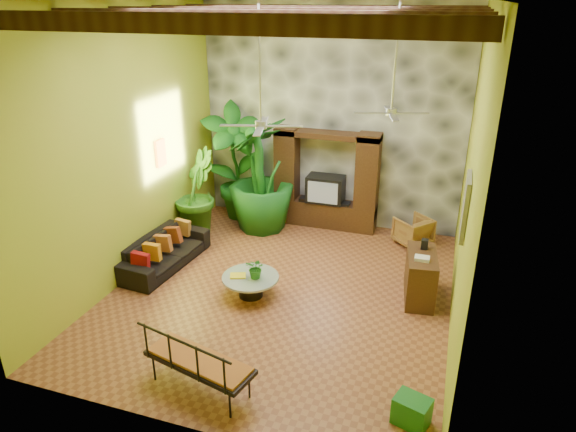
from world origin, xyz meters
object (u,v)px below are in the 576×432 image
(sofa, at_px, (164,251))
(tall_plant_c, at_px, (261,175))
(ceiling_fan_back, at_px, (392,100))
(iron_bench, at_px, (196,361))
(entertainment_center, at_px, (326,187))
(coffee_table, at_px, (251,283))
(tall_plant_a, at_px, (235,163))
(green_bin, at_px, (412,411))
(side_console, at_px, (420,277))
(wicker_armchair, at_px, (413,231))
(tall_plant_b, at_px, (196,193))
(ceiling_fan_front, at_px, (261,112))

(sofa, xyz_separation_m, tall_plant_c, (1.22, 2.34, 1.00))
(ceiling_fan_back, xyz_separation_m, iron_bench, (-1.84, -4.08, -2.87))
(entertainment_center, xyz_separation_m, coffee_table, (-0.49, -3.48, -0.71))
(tall_plant_a, bearing_deg, green_bin, -48.65)
(sofa, bearing_deg, tall_plant_c, -22.51)
(tall_plant_c, bearing_deg, entertainment_center, 24.71)
(side_console, bearing_deg, wicker_armchair, 91.22)
(green_bin, bearing_deg, tall_plant_c, 128.22)
(entertainment_center, height_order, tall_plant_a, tall_plant_a)
(entertainment_center, relative_size, side_console, 2.19)
(tall_plant_b, bearing_deg, coffee_table, -44.41)
(tall_plant_a, distance_m, tall_plant_c, 0.92)
(entertainment_center, xyz_separation_m, tall_plant_a, (-2.19, -0.22, 0.44))
(tall_plant_b, xyz_separation_m, coffee_table, (2.16, -2.12, -0.73))
(wicker_armchair, relative_size, iron_bench, 0.41)
(sofa, distance_m, tall_plant_a, 2.98)
(green_bin, bearing_deg, entertainment_center, 114.70)
(ceiling_fan_front, bearing_deg, coffee_table, 169.37)
(ceiling_fan_back, distance_m, side_console, 3.15)
(ceiling_fan_front, distance_m, ceiling_fan_back, 2.41)
(wicker_armchair, xyz_separation_m, side_console, (0.33, -2.21, 0.13))
(ceiling_fan_back, height_order, iron_bench, ceiling_fan_back)
(entertainment_center, bearing_deg, side_console, -47.01)
(entertainment_center, bearing_deg, tall_plant_a, -174.27)
(ceiling_fan_front, bearing_deg, entertainment_center, 86.76)
(entertainment_center, height_order, green_bin, entertainment_center)
(tall_plant_a, height_order, green_bin, tall_plant_a)
(tall_plant_a, bearing_deg, tall_plant_b, -112.05)
(ceiling_fan_back, bearing_deg, sofa, -166.22)
(sofa, xyz_separation_m, wicker_armchair, (4.67, 2.57, -0.00))
(ceiling_fan_back, distance_m, sofa, 5.30)
(tall_plant_b, bearing_deg, entertainment_center, 27.25)
(tall_plant_a, distance_m, tall_plant_b, 1.30)
(green_bin, bearing_deg, coffee_table, 144.82)
(ceiling_fan_front, bearing_deg, sofa, 166.42)
(ceiling_fan_front, distance_m, green_bin, 4.76)
(ceiling_fan_back, xyz_separation_m, side_console, (0.82, -0.66, -2.96))
(wicker_armchair, bearing_deg, sofa, -19.42)
(ceiling_fan_back, distance_m, green_bin, 5.02)
(tall_plant_c, distance_m, coffee_table, 3.17)
(iron_bench, bearing_deg, ceiling_fan_front, 102.68)
(ceiling_fan_front, bearing_deg, tall_plant_b, 138.45)
(coffee_table, height_order, iron_bench, iron_bench)
(tall_plant_c, relative_size, side_console, 2.39)
(ceiling_fan_front, bearing_deg, wicker_armchair, 53.98)
(wicker_armchair, height_order, coffee_table, wicker_armchair)
(sofa, bearing_deg, green_bin, -112.47)
(wicker_armchair, relative_size, tall_plant_b, 0.35)
(ceiling_fan_front, bearing_deg, tall_plant_c, 111.76)
(tall_plant_a, distance_m, coffee_table, 3.85)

